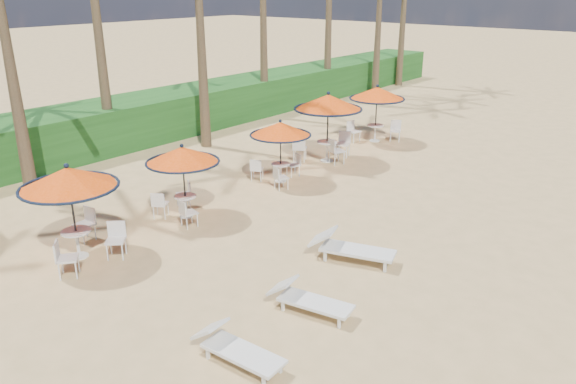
{
  "coord_description": "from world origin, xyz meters",
  "views": [
    {
      "loc": [
        6.64,
        -6.62,
        6.44
      ],
      "look_at": [
        -2.29,
        4.14,
        1.2
      ],
      "focal_mm": 35.0,
      "sensor_mm": 36.0,
      "label": 1
    }
  ],
  "objects_px": {
    "station_0": "(72,190)",
    "lounger_near": "(235,347)",
    "station_1": "(182,164)",
    "station_3": "(328,111)",
    "station_4": "(377,98)",
    "lounger_mid": "(307,299)",
    "lounger_far": "(349,247)",
    "station_2": "(280,137)"
  },
  "relations": [
    {
      "from": "station_4",
      "to": "lounger_mid",
      "type": "relative_size",
      "value": 1.29
    },
    {
      "from": "lounger_mid",
      "to": "lounger_far",
      "type": "height_order",
      "value": "lounger_far"
    },
    {
      "from": "station_2",
      "to": "station_4",
      "type": "height_order",
      "value": "station_4"
    },
    {
      "from": "station_1",
      "to": "lounger_far",
      "type": "distance_m",
      "value": 5.44
    },
    {
      "from": "station_4",
      "to": "lounger_mid",
      "type": "xyz_separation_m",
      "value": [
        5.96,
        -12.42,
        -1.56
      ]
    },
    {
      "from": "station_0",
      "to": "station_3",
      "type": "relative_size",
      "value": 0.92
    },
    {
      "from": "station_4",
      "to": "lounger_near",
      "type": "relative_size",
      "value": 1.31
    },
    {
      "from": "station_0",
      "to": "lounger_near",
      "type": "distance_m",
      "value": 6.09
    },
    {
      "from": "station_0",
      "to": "lounger_far",
      "type": "distance_m",
      "value": 6.83
    },
    {
      "from": "lounger_far",
      "to": "lounger_mid",
      "type": "bearing_deg",
      "value": -93.67
    },
    {
      "from": "station_0",
      "to": "station_1",
      "type": "distance_m",
      "value": 3.37
    },
    {
      "from": "lounger_near",
      "to": "station_0",
      "type": "bearing_deg",
      "value": 171.41
    },
    {
      "from": "station_4",
      "to": "lounger_far",
      "type": "bearing_deg",
      "value": -61.78
    },
    {
      "from": "lounger_far",
      "to": "station_4",
      "type": "bearing_deg",
      "value": 100.37
    },
    {
      "from": "station_2",
      "to": "station_3",
      "type": "relative_size",
      "value": 0.81
    },
    {
      "from": "station_3",
      "to": "lounger_near",
      "type": "bearing_deg",
      "value": -61.66
    },
    {
      "from": "lounger_mid",
      "to": "lounger_far",
      "type": "bearing_deg",
      "value": 93.5
    },
    {
      "from": "station_0",
      "to": "station_1",
      "type": "relative_size",
      "value": 1.11
    },
    {
      "from": "station_0",
      "to": "lounger_near",
      "type": "height_order",
      "value": "station_0"
    },
    {
      "from": "station_0",
      "to": "station_4",
      "type": "height_order",
      "value": "station_0"
    },
    {
      "from": "station_4",
      "to": "lounger_near",
      "type": "xyz_separation_m",
      "value": [
        5.98,
        -14.56,
        -1.55
      ]
    },
    {
      "from": "station_2",
      "to": "lounger_near",
      "type": "relative_size",
      "value": 1.16
    },
    {
      "from": "station_1",
      "to": "lounger_near",
      "type": "height_order",
      "value": "station_1"
    },
    {
      "from": "station_2",
      "to": "station_3",
      "type": "distance_m",
      "value": 2.96
    },
    {
      "from": "station_4",
      "to": "lounger_mid",
      "type": "height_order",
      "value": "station_4"
    },
    {
      "from": "station_2",
      "to": "lounger_mid",
      "type": "height_order",
      "value": "station_2"
    },
    {
      "from": "station_3",
      "to": "lounger_far",
      "type": "distance_m",
      "value": 8.36
    },
    {
      "from": "lounger_near",
      "to": "lounger_far",
      "type": "distance_m",
      "value": 4.65
    },
    {
      "from": "station_1",
      "to": "station_2",
      "type": "relative_size",
      "value": 1.01
    },
    {
      "from": "lounger_near",
      "to": "station_3",
      "type": "bearing_deg",
      "value": 114.51
    },
    {
      "from": "station_0",
      "to": "station_3",
      "type": "distance_m",
      "value": 10.43
    },
    {
      "from": "station_0",
      "to": "station_3",
      "type": "bearing_deg",
      "value": 90.0
    },
    {
      "from": "station_3",
      "to": "lounger_mid",
      "type": "distance_m",
      "value": 10.69
    },
    {
      "from": "station_1",
      "to": "station_0",
      "type": "bearing_deg",
      "value": -90.1
    },
    {
      "from": "station_0",
      "to": "station_3",
      "type": "height_order",
      "value": "station_3"
    },
    {
      "from": "station_1",
      "to": "lounger_far",
      "type": "bearing_deg",
      "value": 8.21
    },
    {
      "from": "station_0",
      "to": "station_2",
      "type": "bearing_deg",
      "value": 88.87
    },
    {
      "from": "station_3",
      "to": "lounger_far",
      "type": "bearing_deg",
      "value": -50.24
    },
    {
      "from": "station_1",
      "to": "lounger_mid",
      "type": "xyz_separation_m",
      "value": [
        5.87,
        -1.71,
        -1.31
      ]
    },
    {
      "from": "station_1",
      "to": "station_3",
      "type": "xyz_separation_m",
      "value": [
        -0.01,
        7.07,
        0.35
      ]
    },
    {
      "from": "station_1",
      "to": "station_4",
      "type": "height_order",
      "value": "station_4"
    },
    {
      "from": "station_1",
      "to": "station_3",
      "type": "distance_m",
      "value": 7.07
    }
  ]
}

